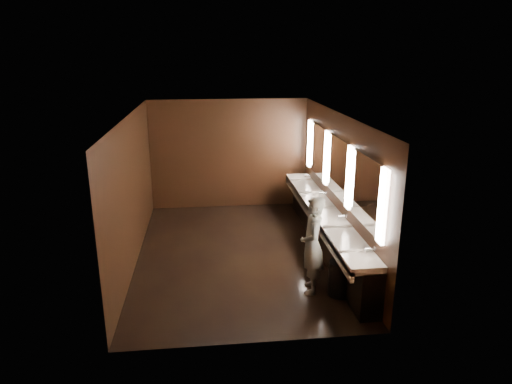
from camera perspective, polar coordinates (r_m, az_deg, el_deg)
floor at (r=9.37m, az=-2.24°, el=-7.64°), size 6.00×6.00×0.00m
ceiling at (r=8.58m, az=-2.46°, el=9.59°), size 4.00×6.00×0.02m
wall_back at (r=11.77m, az=-3.41°, el=4.74°), size 4.00×0.02×2.80m
wall_front at (r=6.07m, az=-0.27°, el=-7.48°), size 4.00×0.02×2.80m
wall_left at (r=8.96m, az=-15.21°, el=0.16°), size 0.02×6.00×2.80m
wall_right at (r=9.22m, az=10.14°, el=0.98°), size 0.02×6.00×2.80m
sink_counter at (r=9.46m, az=8.65°, el=-4.33°), size 0.55×5.40×1.01m
mirror_band at (r=9.13m, az=10.14°, el=3.08°), size 0.06×5.03×1.15m
person at (r=7.71m, az=7.06°, el=-6.61°), size 0.51×0.67×1.68m
trash_bin at (r=7.89m, az=10.43°, el=-10.54°), size 0.45×0.45×0.60m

